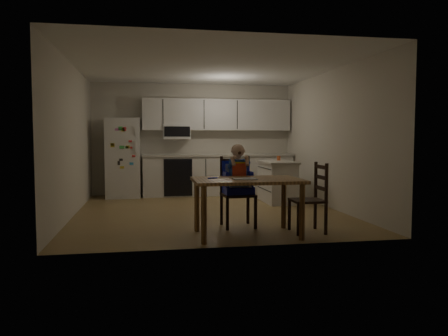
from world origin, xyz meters
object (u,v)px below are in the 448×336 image
chair_side (314,193)px  kitchen_island (277,181)px  refrigerator (123,158)px  red_cup (279,158)px  chair_booster (237,177)px  dining_table (247,186)px

chair_side → kitchen_island: bearing=173.9°
refrigerator → red_cup: refrigerator is taller
red_cup → kitchen_island: bearing=-112.4°
chair_booster → chair_side: bearing=-33.0°
refrigerator → red_cup: 3.33m
refrigerator → dining_table: size_ratio=1.21×
refrigerator → chair_booster: bearing=-62.8°
refrigerator → chair_side: size_ratio=1.79×
chair_booster → kitchen_island: bearing=57.9°
refrigerator → kitchen_island: (3.06, -1.28, -0.44)m
kitchen_island → chair_side: size_ratio=1.17×
dining_table → chair_side: bearing=3.0°
kitchen_island → chair_booster: size_ratio=0.93×
chair_side → red_cup: bearing=172.4°
refrigerator → red_cup: (3.17, -1.02, 0.02)m
refrigerator → dining_table: 4.47m
red_cup → chair_side: 3.07m
dining_table → chair_booster: size_ratio=1.17×
refrigerator → red_cup: size_ratio=18.42×
kitchen_island → chair_side: 2.78m
dining_table → chair_booster: (-0.00, 0.62, 0.07)m
chair_side → chair_booster: bearing=-120.5°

